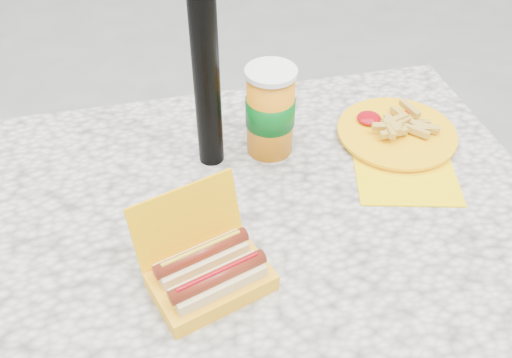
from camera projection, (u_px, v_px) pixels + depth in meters
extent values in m
cube|color=beige|center=(227.00, 222.00, 1.06)|extent=(1.20, 0.80, 0.05)
cylinder|color=black|center=(17.00, 273.00, 1.45)|extent=(0.07, 0.07, 0.70)
cylinder|color=black|center=(384.00, 210.00, 1.62)|extent=(0.07, 0.07, 0.70)
cube|color=#FFB103|center=(211.00, 281.00, 0.91)|extent=(0.21, 0.17, 0.03)
cube|color=#FFB103|center=(187.00, 220.00, 0.91)|extent=(0.19, 0.09, 0.12)
cube|color=beige|center=(219.00, 286.00, 0.88)|extent=(0.16, 0.09, 0.04)
cylinder|color=maroon|center=(218.00, 277.00, 0.86)|extent=(0.16, 0.07, 0.02)
cylinder|color=#92030B|center=(218.00, 272.00, 0.86)|extent=(0.13, 0.05, 0.01)
cube|color=beige|center=(203.00, 262.00, 0.91)|extent=(0.16, 0.09, 0.04)
cylinder|color=maroon|center=(202.00, 253.00, 0.90)|extent=(0.16, 0.07, 0.02)
cylinder|color=gold|center=(201.00, 248.00, 0.89)|extent=(0.13, 0.05, 0.01)
cube|color=#FFD400|center=(405.00, 172.00, 1.13)|extent=(0.24, 0.24, 0.00)
cylinder|color=#FFB103|center=(396.00, 133.00, 1.21)|extent=(0.24, 0.24, 0.01)
cylinder|color=#FFB103|center=(397.00, 132.00, 1.21)|extent=(0.25, 0.25, 0.01)
cube|color=gold|center=(416.00, 131.00, 1.19)|extent=(0.05, 0.05, 0.01)
cube|color=gold|center=(393.00, 133.00, 1.17)|extent=(0.06, 0.02, 0.01)
cube|color=gold|center=(425.00, 129.00, 1.19)|extent=(0.06, 0.03, 0.01)
cube|color=gold|center=(410.00, 108.00, 1.22)|extent=(0.03, 0.06, 0.01)
cube|color=gold|center=(395.00, 120.00, 1.19)|extent=(0.06, 0.03, 0.01)
cube|color=gold|center=(416.00, 122.00, 1.22)|extent=(0.06, 0.04, 0.02)
cube|color=gold|center=(401.00, 115.00, 1.23)|extent=(0.03, 0.06, 0.01)
cube|color=gold|center=(393.00, 128.00, 1.19)|extent=(0.06, 0.05, 0.02)
cube|color=gold|center=(388.00, 128.00, 1.18)|extent=(0.02, 0.06, 0.02)
cube|color=gold|center=(387.00, 127.00, 1.18)|extent=(0.06, 0.03, 0.02)
cube|color=gold|center=(398.00, 124.00, 1.19)|extent=(0.06, 0.04, 0.01)
cube|color=gold|center=(424.00, 127.00, 1.20)|extent=(0.05, 0.05, 0.02)
cube|color=gold|center=(392.00, 124.00, 1.18)|extent=(0.02, 0.06, 0.02)
ellipsoid|color=#92030B|center=(369.00, 118.00, 1.23)|extent=(0.05, 0.05, 0.02)
cube|color=#C31E00|center=(401.00, 121.00, 1.20)|extent=(0.08, 0.08, 0.00)
cylinder|color=orange|center=(270.00, 114.00, 1.13)|extent=(0.09, 0.09, 0.18)
cylinder|color=#025713|center=(270.00, 111.00, 1.12)|extent=(0.10, 0.10, 0.06)
cylinder|color=white|center=(271.00, 72.00, 1.06)|extent=(0.10, 0.10, 0.01)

